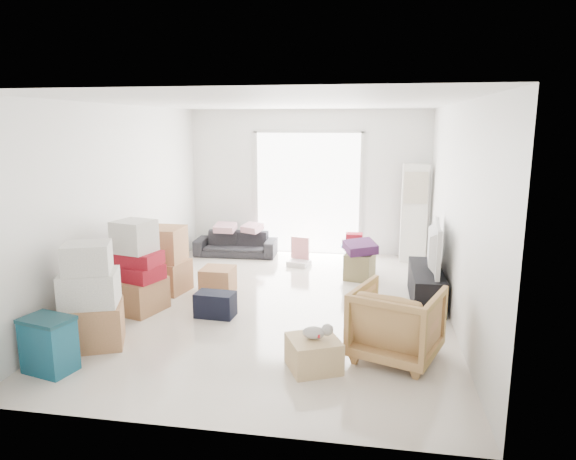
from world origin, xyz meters
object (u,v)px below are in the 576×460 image
(television, at_px, (427,264))
(armchair, at_px, (397,319))
(tv_console, at_px, (426,285))
(ottoman, at_px, (360,266))
(kids_table, at_px, (354,243))
(wood_crate, at_px, (314,353))
(sofa, at_px, (236,240))
(storage_bins, at_px, (49,345))
(ac_tower, at_px, (414,213))

(television, bearing_deg, armchair, 169.92)
(tv_console, xyz_separation_m, ottoman, (-0.95, 0.90, -0.02))
(kids_table, bearing_deg, wood_crate, -93.54)
(sofa, height_order, storage_bins, sofa)
(television, bearing_deg, kids_table, 38.75)
(ac_tower, distance_m, sofa, 3.30)
(ac_tower, distance_m, kids_table, 1.28)
(armchair, distance_m, kids_table, 3.48)
(armchair, relative_size, storage_bins, 1.52)
(storage_bins, xyz_separation_m, kids_table, (2.83, 4.32, 0.14))
(ottoman, height_order, wood_crate, ottoman)
(tv_console, distance_m, kids_table, 1.90)
(ac_tower, distance_m, storage_bins, 6.29)
(sofa, relative_size, wood_crate, 3.11)
(television, relative_size, wood_crate, 2.33)
(television, relative_size, armchair, 1.31)
(wood_crate, bearing_deg, ac_tower, 74.20)
(ac_tower, bearing_deg, storage_bins, -127.93)
(armchair, bearing_deg, kids_table, -59.49)
(television, relative_size, storage_bins, 1.99)
(armchair, bearing_deg, sofa, -33.48)
(kids_table, distance_m, wood_crate, 3.83)
(sofa, distance_m, storage_bins, 4.83)
(tv_console, xyz_separation_m, kids_table, (-1.07, 1.55, 0.20))
(storage_bins, relative_size, ottoman, 1.36)
(sofa, bearing_deg, armchair, -56.34)
(television, relative_size, kids_table, 1.87)
(armchair, xyz_separation_m, ottoman, (-0.47, 2.77, -0.22))
(ac_tower, xyz_separation_m, television, (0.05, -2.18, -0.34))
(television, distance_m, armchair, 1.94)
(tv_console, bearing_deg, kids_table, 124.55)
(sofa, bearing_deg, kids_table, -14.17)
(television, bearing_deg, tv_console, -175.80)
(ac_tower, bearing_deg, ottoman, -125.03)
(television, xyz_separation_m, ottoman, (-0.95, 0.90, -0.33))
(kids_table, bearing_deg, ottoman, -79.58)
(television, distance_m, sofa, 3.88)
(sofa, xyz_separation_m, ottoman, (2.34, -1.13, -0.09))
(kids_table, bearing_deg, storage_bins, -123.24)
(tv_console, distance_m, sofa, 3.87)
(armchair, distance_m, ottoman, 2.82)
(ac_tower, height_order, storage_bins, ac_tower)
(armchair, relative_size, kids_table, 1.42)
(ottoman, distance_m, kids_table, 0.70)
(wood_crate, bearing_deg, tv_console, 60.00)
(storage_bins, bearing_deg, ottoman, 51.11)
(television, xyz_separation_m, sofa, (-3.29, 2.03, -0.24))
(tv_console, relative_size, ottoman, 3.32)
(storage_bins, bearing_deg, wood_crate, 10.91)
(kids_table, bearing_deg, armchair, -80.19)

